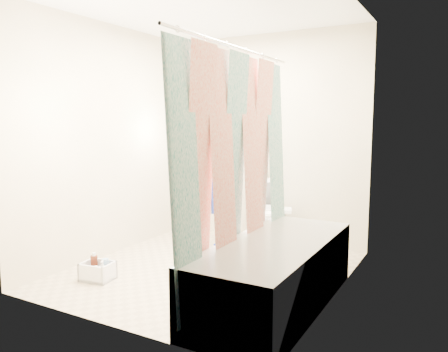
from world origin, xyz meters
The scene contains 14 objects.
floor centered at (0.00, 0.00, 0.00)m, with size 2.60×2.60×0.00m, color tan.
ceiling centered at (0.00, 0.00, 2.40)m, with size 2.40×2.60×0.02m, color silver.
wall_back centered at (0.00, 1.30, 1.20)m, with size 2.40×0.02×2.40m, color beige.
wall_front centered at (0.00, -1.30, 1.20)m, with size 2.40×0.02×2.40m, color beige.
wall_left centered at (-1.20, 0.00, 1.20)m, with size 0.02×2.60×2.40m, color beige.
wall_right centered at (1.20, 0.00, 1.20)m, with size 0.02×2.60×2.40m, color beige.
bathtub centered at (0.85, -0.43, 0.27)m, with size 0.70×1.75×0.50m.
curtain_rod centered at (0.52, -0.43, 1.95)m, with size 0.02×0.02×1.90m, color silver.
shower_curtain centered at (0.52, -0.43, 1.02)m, with size 0.06×1.75×1.80m, color white.
toilet centered at (0.18, 1.08, 0.37)m, with size 0.41×0.73×0.74m, color white.
tank_lid centered at (0.22, 0.97, 0.44)m, with size 0.46×0.20×0.03m, color white.
tank_internals centered at (0.07, 1.25, 0.73)m, with size 0.17×0.09×0.24m.
plumber centered at (-0.20, 0.62, 0.81)m, with size 0.59×0.39×1.62m, color #0F1297.
cleaning_caddy centered at (-0.72, -0.69, 0.08)m, with size 0.29×0.25×0.21m.
Camera 1 is at (2.07, -3.41, 1.40)m, focal length 35.00 mm.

